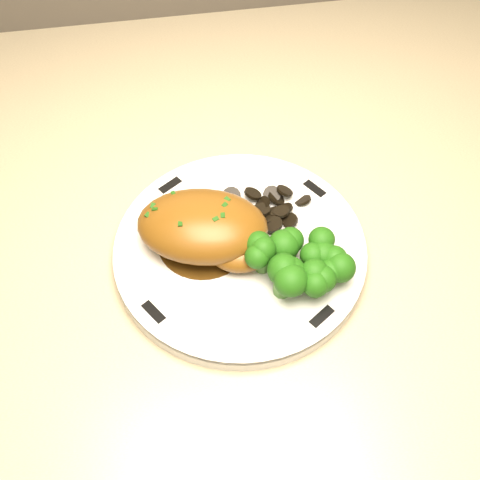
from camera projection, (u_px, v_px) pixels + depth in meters
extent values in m
cube|color=brown|center=(54.00, 400.00, 0.98)|extent=(2.07, 0.67, 0.89)
cylinder|color=silver|center=(240.00, 251.00, 0.57)|extent=(0.24, 0.24, 0.02)
cube|color=black|center=(315.00, 189.00, 0.60)|extent=(0.02, 0.03, 0.00)
cube|color=black|center=(170.00, 185.00, 0.60)|extent=(0.03, 0.02, 0.00)
cube|color=black|center=(154.00, 312.00, 0.52)|extent=(0.02, 0.03, 0.00)
cube|color=black|center=(322.00, 317.00, 0.52)|extent=(0.03, 0.02, 0.00)
cylinder|color=#3D250B|center=(204.00, 241.00, 0.56)|extent=(0.09, 0.09, 0.00)
ellipsoid|color=brown|center=(202.00, 226.00, 0.54)|extent=(0.14, 0.11, 0.05)
ellipsoid|color=brown|center=(239.00, 252.00, 0.54)|extent=(0.06, 0.05, 0.03)
cube|color=#183F0D|center=(162.00, 207.00, 0.53)|extent=(0.01, 0.00, 0.00)
cube|color=#183F0D|center=(178.00, 206.00, 0.53)|extent=(0.01, 0.00, 0.00)
cube|color=#183F0D|center=(194.00, 206.00, 0.53)|extent=(0.01, 0.00, 0.00)
cube|color=#183F0D|center=(210.00, 207.00, 0.53)|extent=(0.01, 0.00, 0.00)
cube|color=#183F0D|center=(226.00, 209.00, 0.53)|extent=(0.01, 0.00, 0.00)
cube|color=#183F0D|center=(242.00, 213.00, 0.53)|extent=(0.01, 0.00, 0.00)
cylinder|color=black|center=(294.00, 208.00, 0.59)|extent=(0.01, 0.01, 0.01)
cylinder|color=black|center=(292.00, 203.00, 0.59)|extent=(0.01, 0.01, 0.01)
cylinder|color=black|center=(288.00, 198.00, 0.59)|extent=(0.02, 0.02, 0.01)
cylinder|color=black|center=(281.00, 199.00, 0.59)|extent=(0.02, 0.02, 0.01)
cylinder|color=black|center=(274.00, 197.00, 0.59)|extent=(0.02, 0.02, 0.01)
cylinder|color=black|center=(266.00, 195.00, 0.59)|extent=(0.01, 0.01, 0.01)
cylinder|color=black|center=(258.00, 200.00, 0.59)|extent=(0.02, 0.02, 0.01)
cylinder|color=black|center=(252.00, 201.00, 0.59)|extent=(0.02, 0.02, 0.00)
cylinder|color=black|center=(247.00, 203.00, 0.58)|extent=(0.02, 0.02, 0.01)
cylinder|color=black|center=(244.00, 211.00, 0.58)|extent=(0.02, 0.02, 0.01)
cylinder|color=black|center=(244.00, 213.00, 0.58)|extent=(0.02, 0.02, 0.01)
cylinder|color=black|center=(246.00, 216.00, 0.57)|extent=(0.02, 0.02, 0.01)
cylinder|color=black|center=(250.00, 222.00, 0.58)|extent=(0.02, 0.02, 0.01)
cylinder|color=black|center=(257.00, 223.00, 0.57)|extent=(0.02, 0.02, 0.01)
cylinder|color=black|center=(264.00, 223.00, 0.57)|extent=(0.02, 0.02, 0.01)
cylinder|color=black|center=(272.00, 225.00, 0.57)|extent=(0.02, 0.02, 0.01)
cylinder|color=black|center=(280.00, 222.00, 0.57)|extent=(0.02, 0.02, 0.01)
cylinder|color=black|center=(287.00, 218.00, 0.57)|extent=(0.03, 0.03, 0.01)
cylinder|color=black|center=(292.00, 217.00, 0.58)|extent=(0.03, 0.03, 0.01)
cylinder|color=black|center=(294.00, 211.00, 0.58)|extent=(0.02, 0.02, 0.01)
cylinder|color=#487B34|center=(263.00, 260.00, 0.54)|extent=(0.02, 0.02, 0.02)
sphere|color=#0F3808|center=(263.00, 250.00, 0.53)|extent=(0.03, 0.03, 0.03)
cylinder|color=#487B34|center=(288.00, 249.00, 0.55)|extent=(0.02, 0.02, 0.02)
sphere|color=#0F3808|center=(289.00, 239.00, 0.53)|extent=(0.03, 0.03, 0.03)
cylinder|color=#487B34|center=(317.00, 257.00, 0.54)|extent=(0.02, 0.02, 0.02)
sphere|color=#0F3808|center=(319.00, 247.00, 0.53)|extent=(0.03, 0.03, 0.03)
cylinder|color=#487B34|center=(283.00, 285.00, 0.52)|extent=(0.02, 0.02, 0.02)
sphere|color=#0F3808|center=(284.00, 276.00, 0.51)|extent=(0.03, 0.03, 0.03)
cylinder|color=#487B34|center=(316.00, 284.00, 0.52)|extent=(0.02, 0.02, 0.02)
sphere|color=#0F3808|center=(318.00, 275.00, 0.51)|extent=(0.03, 0.03, 0.03)
cylinder|color=#487B34|center=(335.00, 270.00, 0.53)|extent=(0.02, 0.02, 0.02)
sphere|color=#0F3808|center=(337.00, 260.00, 0.52)|extent=(0.03, 0.03, 0.03)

